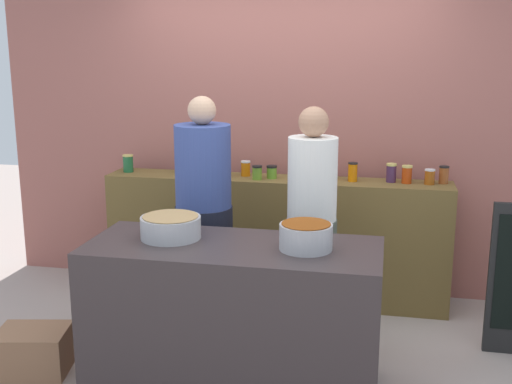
# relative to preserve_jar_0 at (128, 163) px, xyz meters

# --- Properties ---
(ground) EXTENTS (12.00, 12.00, 0.00)m
(ground) POSITION_rel_preserve_jar_0_xyz_m (1.23, -1.11, -1.06)
(ground) COLOR #A9978E
(storefront_wall) EXTENTS (4.80, 0.12, 3.00)m
(storefront_wall) POSITION_rel_preserve_jar_0_xyz_m (1.23, 0.34, 0.44)
(storefront_wall) COLOR #A35E54
(storefront_wall) RESTS_ON ground
(display_shelf) EXTENTS (2.70, 0.36, 0.99)m
(display_shelf) POSITION_rel_preserve_jar_0_xyz_m (1.23, -0.01, -0.57)
(display_shelf) COLOR brown
(display_shelf) RESTS_ON ground
(prep_table) EXTENTS (1.70, 0.70, 0.88)m
(prep_table) POSITION_rel_preserve_jar_0_xyz_m (1.23, -1.41, -0.62)
(prep_table) COLOR #3B3131
(prep_table) RESTS_ON ground
(preserve_jar_0) EXTENTS (0.09, 0.09, 0.14)m
(preserve_jar_0) POSITION_rel_preserve_jar_0_xyz_m (0.00, 0.00, 0.00)
(preserve_jar_0) COLOR #205E33
(preserve_jar_0) RESTS_ON display_shelf
(preserve_jar_1) EXTENTS (0.08, 0.08, 0.10)m
(preserve_jar_1) POSITION_rel_preserve_jar_0_xyz_m (0.42, 0.06, -0.02)
(preserve_jar_1) COLOR #255322
(preserve_jar_1) RESTS_ON display_shelf
(preserve_jar_2) EXTENTS (0.07, 0.07, 0.14)m
(preserve_jar_2) POSITION_rel_preserve_jar_0_xyz_m (0.57, 0.02, -0.00)
(preserve_jar_2) COLOR maroon
(preserve_jar_2) RESTS_ON display_shelf
(preserve_jar_3) EXTENTS (0.07, 0.07, 0.14)m
(preserve_jar_3) POSITION_rel_preserve_jar_0_xyz_m (0.83, -0.04, -0.00)
(preserve_jar_3) COLOR #324D31
(preserve_jar_3) RESTS_ON display_shelf
(preserve_jar_4) EXTENTS (0.08, 0.08, 0.12)m
(preserve_jar_4) POSITION_rel_preserve_jar_0_xyz_m (0.98, 0.03, -0.01)
(preserve_jar_4) COLOR #D0680C
(preserve_jar_4) RESTS_ON display_shelf
(preserve_jar_5) EXTENTS (0.08, 0.08, 0.11)m
(preserve_jar_5) POSITION_rel_preserve_jar_0_xyz_m (1.09, -0.08, -0.02)
(preserve_jar_5) COLOR olive
(preserve_jar_5) RESTS_ON display_shelf
(preserve_jar_6) EXTENTS (0.08, 0.08, 0.10)m
(preserve_jar_6) POSITION_rel_preserve_jar_0_xyz_m (1.20, -0.02, -0.02)
(preserve_jar_6) COLOR #5E9429
(preserve_jar_6) RESTS_ON display_shelf
(preserve_jar_7) EXTENTS (0.08, 0.08, 0.10)m
(preserve_jar_7) POSITION_rel_preserve_jar_0_xyz_m (1.51, -0.03, -0.02)
(preserve_jar_7) COLOR gold
(preserve_jar_7) RESTS_ON display_shelf
(preserve_jar_8) EXTENTS (0.07, 0.07, 0.13)m
(preserve_jar_8) POSITION_rel_preserve_jar_0_xyz_m (1.66, 0.04, -0.01)
(preserve_jar_8) COLOR gold
(preserve_jar_8) RESTS_ON display_shelf
(preserve_jar_9) EXTENTS (0.07, 0.07, 0.14)m
(preserve_jar_9) POSITION_rel_preserve_jar_0_xyz_m (1.82, -0.00, 0.00)
(preserve_jar_9) COLOR orange
(preserve_jar_9) RESTS_ON display_shelf
(preserve_jar_10) EXTENTS (0.08, 0.08, 0.14)m
(preserve_jar_10) POSITION_rel_preserve_jar_0_xyz_m (2.11, 0.03, 0.00)
(preserve_jar_10) COLOR #422546
(preserve_jar_10) RESTS_ON display_shelf
(preserve_jar_11) EXTENTS (0.08, 0.08, 0.14)m
(preserve_jar_11) POSITION_rel_preserve_jar_0_xyz_m (2.22, 0.01, -0.00)
(preserve_jar_11) COLOR #B7390F
(preserve_jar_11) RESTS_ON display_shelf
(preserve_jar_12) EXTENTS (0.08, 0.08, 0.11)m
(preserve_jar_12) POSITION_rel_preserve_jar_0_xyz_m (2.39, 0.00, -0.01)
(preserve_jar_12) COLOR #994911
(preserve_jar_12) RESTS_ON display_shelf
(preserve_jar_13) EXTENTS (0.07, 0.07, 0.13)m
(preserve_jar_13) POSITION_rel_preserve_jar_0_xyz_m (2.49, 0.06, -0.00)
(preserve_jar_13) COLOR brown
(preserve_jar_13) RESTS_ON display_shelf
(cooking_pot_left) EXTENTS (0.36, 0.36, 0.14)m
(cooking_pot_left) POSITION_rel_preserve_jar_0_xyz_m (0.83, -1.35, -0.11)
(cooking_pot_left) COLOR #B7B7BC
(cooking_pot_left) RESTS_ON prep_table
(cooking_pot_center) EXTENTS (0.30, 0.30, 0.15)m
(cooking_pot_center) POSITION_rel_preserve_jar_0_xyz_m (1.65, -1.41, -0.10)
(cooking_pot_center) COLOR #B7B7BC
(cooking_pot_center) RESTS_ON prep_table
(cook_with_tongs) EXTENTS (0.40, 0.40, 1.68)m
(cook_with_tongs) POSITION_rel_preserve_jar_0_xyz_m (0.85, -0.72, -0.31)
(cook_with_tongs) COLOR #1C1E2D
(cook_with_tongs) RESTS_ON ground
(cook_in_cap) EXTENTS (0.34, 0.34, 1.63)m
(cook_in_cap) POSITION_rel_preserve_jar_0_xyz_m (1.60, -0.77, -0.32)
(cook_in_cap) COLOR #4A5347
(cook_in_cap) RESTS_ON ground
(bread_crate) EXTENTS (0.49, 0.41, 0.28)m
(bread_crate) POSITION_rel_preserve_jar_0_xyz_m (-0.04, -1.51, -0.92)
(bread_crate) COLOR #936749
(bread_crate) RESTS_ON ground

